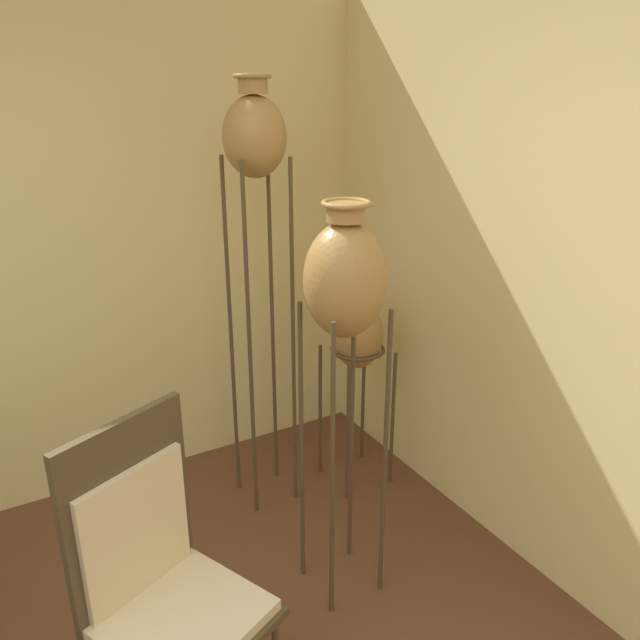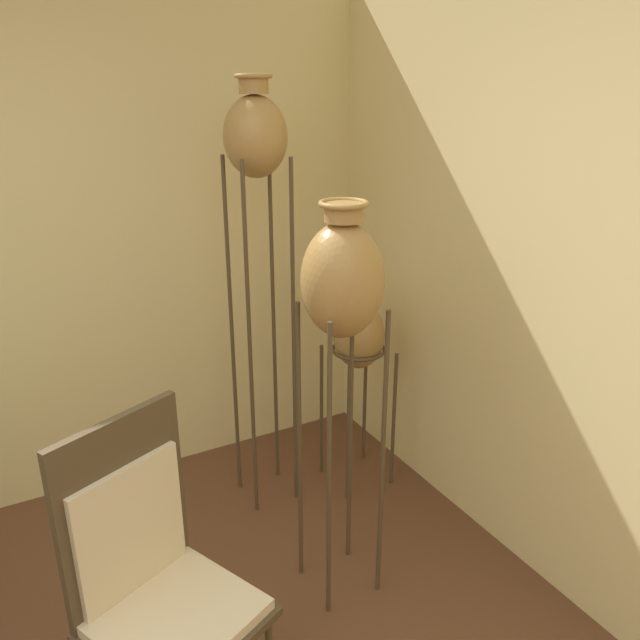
% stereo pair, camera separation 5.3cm
% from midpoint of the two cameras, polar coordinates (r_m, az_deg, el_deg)
% --- Properties ---
extents(vase_stand_tall, '(0.29, 0.29, 2.18)m').
position_cam_midpoint_polar(vase_stand_tall, '(2.96, -6.49, 14.95)').
color(vase_stand_tall, '#473823').
rests_on(vase_stand_tall, ground_plane).
extents(vase_stand_medium, '(0.32, 0.32, 1.74)m').
position_cam_midpoint_polar(vase_stand_medium, '(2.37, 1.66, 3.09)').
color(vase_stand_medium, '#473823').
rests_on(vase_stand_medium, ground_plane).
extents(vase_stand_short, '(0.31, 0.31, 1.15)m').
position_cam_midpoint_polar(vase_stand_short, '(3.33, 3.01, -1.59)').
color(vase_stand_short, '#473823').
rests_on(vase_stand_short, ground_plane).
extents(chair, '(0.65, 0.64, 1.17)m').
position_cam_midpoint_polar(chair, '(2.27, -15.13, -21.68)').
color(chair, '#473823').
rests_on(chair, ground_plane).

